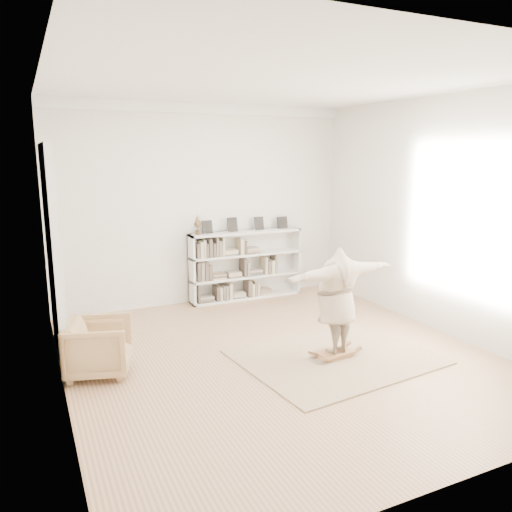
{
  "coord_description": "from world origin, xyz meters",
  "views": [
    {
      "loc": [
        -3.02,
        -5.67,
        2.72
      ],
      "look_at": [
        -0.17,
        0.4,
        1.35
      ],
      "focal_mm": 35.0,
      "sensor_mm": 36.0,
      "label": 1
    }
  ],
  "objects": [
    {
      "name": "person",
      "position": [
        0.67,
        -0.35,
        0.85
      ],
      "size": [
        1.81,
        0.67,
        1.44
      ],
      "primitive_type": "imported",
      "rotation": [
        0.0,
        0.0,
        3.25
      ],
      "color": "#BEA98F",
      "rests_on": "rocker_board"
    },
    {
      "name": "floor",
      "position": [
        0.0,
        0.0,
        0.0
      ],
      "size": [
        6.0,
        6.0,
        0.0
      ],
      "primitive_type": "plane",
      "color": "#8C6848",
      "rests_on": "ground"
    },
    {
      "name": "armchair",
      "position": [
        -2.3,
        0.5,
        0.35
      ],
      "size": [
        0.95,
        0.94,
        0.7
      ],
      "primitive_type": "imported",
      "rotation": [
        0.0,
        0.0,
        1.28
      ],
      "color": "#A68257",
      "rests_on": "floor"
    },
    {
      "name": "rocker_board",
      "position": [
        0.67,
        -0.35,
        0.07
      ],
      "size": [
        0.53,
        0.35,
        0.11
      ],
      "rotation": [
        0.0,
        0.0,
        0.11
      ],
      "color": "brown",
      "rests_on": "rug"
    },
    {
      "name": "doors",
      "position": [
        -2.7,
        1.3,
        1.4
      ],
      "size": [
        0.09,
        1.78,
        2.92
      ],
      "color": "white",
      "rests_on": "floor"
    },
    {
      "name": "rug",
      "position": [
        0.67,
        -0.35,
        0.01
      ],
      "size": [
        2.7,
        2.25,
        0.02
      ],
      "primitive_type": "cube",
      "rotation": [
        0.0,
        0.0,
        0.11
      ],
      "color": "tan",
      "rests_on": "floor"
    },
    {
      "name": "room_shell",
      "position": [
        0.0,
        2.94,
        3.51
      ],
      "size": [
        6.0,
        6.0,
        6.0
      ],
      "color": "silver",
      "rests_on": "floor"
    },
    {
      "name": "bookshelf",
      "position": [
        0.74,
        2.82,
        0.64
      ],
      "size": [
        2.2,
        0.35,
        1.64
      ],
      "color": "silver",
      "rests_on": "floor"
    }
  ]
}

